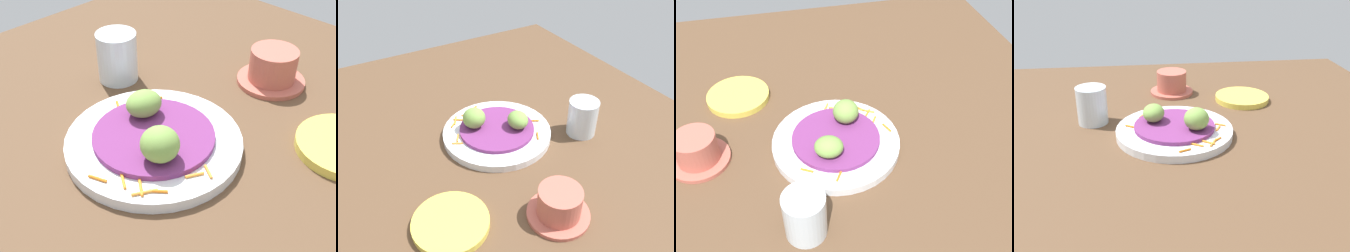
% 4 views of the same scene
% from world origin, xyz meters
% --- Properties ---
extents(table_surface, '(1.10, 1.10, 0.02)m').
position_xyz_m(table_surface, '(0.00, 0.00, 0.01)').
color(table_surface, brown).
rests_on(table_surface, ground).
extents(main_plate, '(0.25, 0.25, 0.02)m').
position_xyz_m(main_plate, '(0.00, -0.06, 0.03)').
color(main_plate, silver).
rests_on(main_plate, table_surface).
extents(cabbage_bed, '(0.17, 0.17, 0.01)m').
position_xyz_m(cabbage_bed, '(0.00, -0.06, 0.04)').
color(cabbage_bed, '#702D6B').
rests_on(cabbage_bed, main_plate).
extents(carrot_garnish, '(0.19, 0.22, 0.00)m').
position_xyz_m(carrot_garnish, '(0.04, -0.03, 0.04)').
color(carrot_garnish, orange).
rests_on(carrot_garnish, main_plate).
extents(guac_scoop_left, '(0.07, 0.07, 0.05)m').
position_xyz_m(guac_scoop_left, '(0.03, -0.02, 0.07)').
color(guac_scoop_left, '#759E47').
rests_on(guac_scoop_left, cabbage_bed).
extents(guac_scoop_center, '(0.06, 0.06, 0.04)m').
position_xyz_m(guac_scoop_center, '(-0.02, -0.10, 0.06)').
color(guac_scoop_center, '#759E47').
rests_on(guac_scoop_center, cabbage_bed).
extents(side_plate_small, '(0.14, 0.14, 0.01)m').
position_xyz_m(side_plate_small, '(-0.18, 0.14, 0.03)').
color(side_plate_small, '#E0CC4C').
rests_on(side_plate_small, table_surface).
extents(terracotta_bowl, '(0.12, 0.12, 0.06)m').
position_xyz_m(terracotta_bowl, '(-0.26, -0.04, 0.05)').
color(terracotta_bowl, '#B75B4C').
rests_on(terracotta_bowl, table_surface).
extents(water_glass, '(0.07, 0.07, 0.09)m').
position_xyz_m(water_glass, '(-0.09, -0.24, 0.06)').
color(water_glass, silver).
rests_on(water_glass, table_surface).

